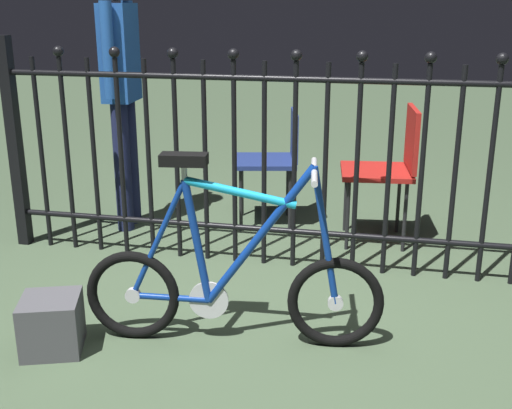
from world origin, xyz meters
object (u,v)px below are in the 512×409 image
Objects in this scene: chair_navy at (276,155)px; display_crate at (52,324)px; bicycle at (232,282)px; chair_red at (390,162)px; person_visitor at (121,74)px.

chair_navy reaches higher than display_crate.
display_crate is at bearing -109.07° from chair_navy.
bicycle is 1.63m from chair_red.
bicycle is 1.68m from chair_navy.
person_visitor is (-0.98, -0.27, 0.55)m from chair_navy.
person_visitor is at bearing -164.84° from chair_navy.
display_crate is at bearing -162.90° from bicycle.
person_visitor is 6.82× the size of display_crate.
bicycle is 1.70× the size of chair_navy.
bicycle is 0.78× the size of person_visitor.
chair_navy is at bearing 93.77° from bicycle.
display_crate is (-0.77, -0.24, -0.17)m from bicycle.
bicycle reaches higher than display_crate.
chair_red is at bearing -14.46° from chair_navy.
chair_red is (0.66, 1.47, 0.23)m from bicycle.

